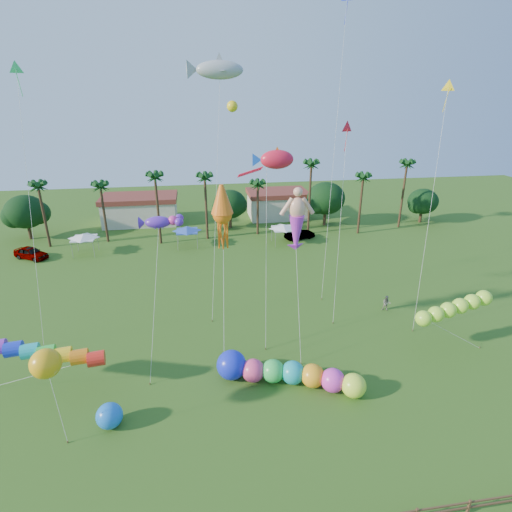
{
  "coord_description": "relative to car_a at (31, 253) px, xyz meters",
  "views": [
    {
      "loc": [
        -4.38,
        -18.69,
        20.85
      ],
      "look_at": [
        0.0,
        10.0,
        9.0
      ],
      "focal_mm": 28.0,
      "sensor_mm": 36.0,
      "label": 1
    }
  ],
  "objects": [
    {
      "name": "ground",
      "position": [
        26.99,
        -35.5,
        -0.82
      ],
      "size": [
        160.0,
        160.0,
        0.0
      ],
      "primitive_type": "plane",
      "color": "#285116",
      "rests_on": "ground"
    },
    {
      "name": "tree_line",
      "position": [
        30.55,
        8.5,
        3.45
      ],
      "size": [
        69.46,
        8.91,
        11.0
      ],
      "color": "#3A2819",
      "rests_on": "ground"
    },
    {
      "name": "buildings_row",
      "position": [
        23.9,
        14.5,
        1.18
      ],
      "size": [
        35.0,
        7.0,
        4.0
      ],
      "color": "beige",
      "rests_on": "ground"
    },
    {
      "name": "tent_row",
      "position": [
        20.99,
        0.84,
        1.93
      ],
      "size": [
        31.0,
        4.0,
        0.6
      ],
      "color": "white",
      "rests_on": "ground"
    },
    {
      "name": "car_a",
      "position": [
        0.0,
        0.0,
        0.0
      ],
      "size": [
        5.16,
        4.1,
        1.65
      ],
      "primitive_type": "imported",
      "rotation": [
        0.0,
        0.0,
        1.05
      ],
      "color": "#4C4C54",
      "rests_on": "ground"
    },
    {
      "name": "car_b",
      "position": [
        38.02,
        2.21,
        -0.05
      ],
      "size": [
        4.99,
        3.04,
        1.55
      ],
      "primitive_type": "imported",
      "rotation": [
        0.0,
        0.0,
        1.89
      ],
      "color": "#4C4C54",
      "rests_on": "ground"
    },
    {
      "name": "spectator_b",
      "position": [
        41.35,
        -20.46,
        -0.0
      ],
      "size": [
        0.98,
        0.89,
        1.64
      ],
      "primitive_type": "imported",
      "rotation": [
        0.0,
        0.0,
        -0.4
      ],
      "color": "gray",
      "rests_on": "ground"
    },
    {
      "name": "caterpillar_inflatable",
      "position": [
        28.47,
        -29.88,
        0.16
      ],
      "size": [
        11.12,
        5.86,
        2.34
      ],
      "rotation": [
        0.0,
        0.0,
        -0.36
      ],
      "color": "#EE3E7A",
      "rests_on": "ground"
    },
    {
      "name": "blue_ball",
      "position": [
        16.03,
        -32.31,
        0.05
      ],
      "size": [
        1.75,
        1.75,
        1.75
      ],
      "primitive_type": "sphere",
      "color": "blue",
      "rests_on": "ground"
    },
    {
      "name": "rainbow_tube",
      "position": [
        12.67,
        -28.71,
        2.16
      ],
      "size": [
        10.52,
        2.54,
        3.56
      ],
      "color": "red",
      "rests_on": "ground"
    },
    {
      "name": "green_worm",
      "position": [
        40.82,
        -27.75,
        2.58
      ],
      "size": [
        9.45,
        3.81,
        4.21
      ],
      "color": "#AAF436",
      "rests_on": "ground"
    },
    {
      "name": "orange_ball_kite",
      "position": [
        13.17,
        -32.97,
        5.12
      ],
      "size": [
        2.34,
        2.34,
        6.85
      ],
      "color": "#F0A713",
      "rests_on": "ground"
    },
    {
      "name": "merman_kite",
      "position": [
        30.56,
        -24.03,
        10.2
      ],
      "size": [
        2.31,
        4.71,
        13.56
      ],
      "color": "#E9A484",
      "rests_on": "ground"
    },
    {
      "name": "fish_kite",
      "position": [
        29.59,
        -20.31,
        14.81
      ],
      "size": [
        4.48,
        6.09,
        16.54
      ],
      "color": "red",
      "rests_on": "ground"
    },
    {
      "name": "shark_kite",
      "position": [
        25.4,
        -13.75,
        22.02
      ],
      "size": [
        6.21,
        8.2,
        23.9
      ],
      "color": "#9CA4AA",
      "rests_on": "ground"
    },
    {
      "name": "squid_kite",
      "position": [
        24.55,
        -23.91,
        11.22
      ],
      "size": [
        2.03,
        5.58,
        14.51
      ],
      "color": "orange",
      "rests_on": "ground"
    },
    {
      "name": "lobster_kite",
      "position": [
        19.64,
        -24.55,
        11.0
      ],
      "size": [
        3.6,
        5.13,
        12.49
      ],
      "color": "#5923B3",
      "rests_on": "ground"
    },
    {
      "name": "delta_kite_red",
      "position": [
        36.21,
        -18.75,
        16.93
      ],
      "size": [
        1.79,
        3.76,
        18.65
      ],
      "color": "red",
      "rests_on": "ground"
    },
    {
      "name": "delta_kite_yellow",
      "position": [
        44.08,
        -20.68,
        20.14
      ],
      "size": [
        2.58,
        4.47,
        21.97
      ],
      "color": "yellow",
      "rests_on": "ground"
    },
    {
      "name": "delta_kite_green",
      "position": [
        9.72,
        -18.81,
        21.27
      ],
      "size": [
        1.88,
        3.68,
        23.16
      ],
      "color": "#35E369",
      "rests_on": "ground"
    },
    {
      "name": "delta_kite_blue",
      "position": [
        37.17,
        -13.65,
        27.68
      ],
      "size": [
        2.38,
        4.1,
        29.7
      ],
      "color": "#1A30F1",
      "rests_on": "ground"
    }
  ]
}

